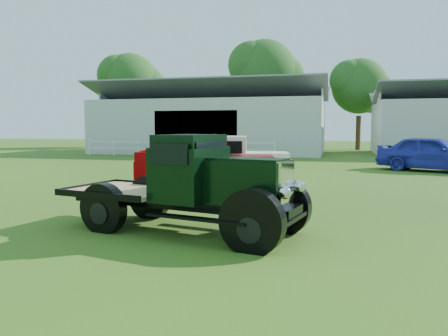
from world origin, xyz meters
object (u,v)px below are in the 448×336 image
(vintage_flatbed, at_px, (186,183))
(red_pickup, at_px, (205,163))
(misc_car_blue, at_px, (433,154))
(white_pickup, at_px, (226,161))

(vintage_flatbed, relative_size, red_pickup, 1.04)
(red_pickup, distance_m, misc_car_blue, 11.95)
(vintage_flatbed, bearing_deg, white_pickup, 109.99)
(red_pickup, relative_size, white_pickup, 1.01)
(vintage_flatbed, height_order, red_pickup, vintage_flatbed)
(vintage_flatbed, distance_m, white_pickup, 7.36)
(red_pickup, bearing_deg, misc_car_blue, 30.05)
(red_pickup, height_order, misc_car_blue, red_pickup)
(white_pickup, bearing_deg, misc_car_blue, 28.70)
(red_pickup, relative_size, misc_car_blue, 0.95)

